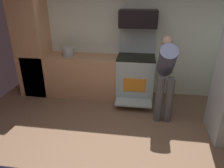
{
  "coord_description": "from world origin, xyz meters",
  "views": [
    {
      "loc": [
        0.45,
        -2.25,
        2.2
      ],
      "look_at": [
        0.08,
        0.3,
        1.05
      ],
      "focal_mm": 34.06,
      "sensor_mm": 36.0,
      "label": 1
    }
  ],
  "objects_px": {
    "oven_range": "(135,76)",
    "person_cook": "(166,73)",
    "stock_pot": "(68,51)",
    "microwave": "(138,19)"
  },
  "relations": [
    {
      "from": "person_cook",
      "to": "oven_range",
      "type": "bearing_deg",
      "value": 129.33
    },
    {
      "from": "oven_range",
      "to": "person_cook",
      "type": "xyz_separation_m",
      "value": [
        0.54,
        -0.66,
        0.37
      ]
    },
    {
      "from": "microwave",
      "to": "stock_pot",
      "type": "relative_size",
      "value": 3.16
    },
    {
      "from": "oven_range",
      "to": "microwave",
      "type": "relative_size",
      "value": 2.05
    },
    {
      "from": "person_cook",
      "to": "stock_pot",
      "type": "xyz_separation_m",
      "value": [
        -2.0,
        0.68,
        0.12
      ]
    },
    {
      "from": "oven_range",
      "to": "person_cook",
      "type": "height_order",
      "value": "oven_range"
    },
    {
      "from": "oven_range",
      "to": "person_cook",
      "type": "relative_size",
      "value": 1.03
    },
    {
      "from": "stock_pot",
      "to": "person_cook",
      "type": "bearing_deg",
      "value": -18.75
    },
    {
      "from": "person_cook",
      "to": "stock_pot",
      "type": "distance_m",
      "value": 2.11
    },
    {
      "from": "oven_range",
      "to": "microwave",
      "type": "distance_m",
      "value": 1.18
    }
  ]
}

